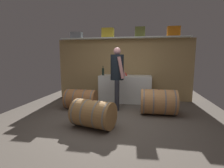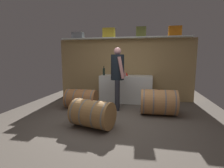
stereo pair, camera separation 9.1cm
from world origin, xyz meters
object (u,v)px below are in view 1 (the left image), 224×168
(toolcase_yellow, at_px, (108,33))
(wine_glass, at_px, (114,72))
(toolcase_grey, at_px, (77,35))
(red_funnel, at_px, (126,74))
(wine_barrel_flank, at_px, (93,114))
(winemaker_pouring, at_px, (117,72))
(wine_bottle_dark, at_px, (103,71))
(wine_barrel_near, at_px, (81,99))
(toolcase_olive, at_px, (140,32))
(wine_barrel_far, at_px, (158,102))
(work_cabinet, at_px, (125,89))
(toolcase_orange, at_px, (174,31))

(toolcase_yellow, bearing_deg, wine_glass, -34.64)
(toolcase_grey, relative_size, red_funnel, 3.45)
(wine_barrel_flank, relative_size, winemaker_pouring, 0.56)
(wine_bottle_dark, xyz_separation_m, wine_barrel_near, (-0.42, -0.92, -0.72))
(toolcase_olive, bearing_deg, wine_barrel_far, -72.92)
(work_cabinet, xyz_separation_m, wine_barrel_flank, (-0.42, -2.23, -0.15))
(red_funnel, height_order, winemaker_pouring, winemaker_pouring)
(toolcase_orange, distance_m, winemaker_pouring, 2.25)
(toolcase_yellow, height_order, wine_barrel_flank, toolcase_yellow)
(toolcase_grey, bearing_deg, work_cabinet, -8.94)
(toolcase_yellow, xyz_separation_m, wine_barrel_flank, (0.19, -2.45, -1.94))
(wine_bottle_dark, height_order, wine_glass, wine_bottle_dark)
(work_cabinet, relative_size, red_funnel, 14.93)
(red_funnel, bearing_deg, wine_bottle_dark, -175.87)
(wine_glass, xyz_separation_m, wine_barrel_near, (-0.76, -1.10, -0.67))
(work_cabinet, height_order, red_funnel, red_funnel)
(work_cabinet, xyz_separation_m, wine_barrel_far, (0.96, -1.14, -0.11))
(toolcase_olive, relative_size, wine_glass, 2.40)
(wine_glass, bearing_deg, work_cabinet, -9.17)
(toolcase_olive, height_order, wine_barrel_far, toolcase_olive)
(wine_glass, xyz_separation_m, wine_barrel_far, (1.33, -1.19, -0.63))
(work_cabinet, xyz_separation_m, wine_bottle_dark, (-0.70, -0.12, 0.56))
(wine_glass, distance_m, red_funnel, 0.41)
(wine_bottle_dark, bearing_deg, toolcase_olive, 17.26)
(toolcase_orange, xyz_separation_m, red_funnel, (-1.43, -0.30, -1.31))
(wine_bottle_dark, distance_m, wine_barrel_far, 2.06)
(toolcase_olive, bearing_deg, red_funnel, -148.14)
(toolcase_grey, distance_m, toolcase_olive, 2.12)
(toolcase_grey, bearing_deg, toolcase_olive, -1.29)
(toolcase_yellow, distance_m, wine_barrel_near, 2.38)
(wine_bottle_dark, bearing_deg, wine_glass, 28.82)
(red_funnel, xyz_separation_m, wine_barrel_near, (-1.14, -0.97, -0.64))
(wine_barrel_near, height_order, wine_barrel_flank, wine_barrel_flank)
(red_funnel, height_order, wine_barrel_far, red_funnel)
(work_cabinet, height_order, wine_barrel_flank, work_cabinet)
(toolcase_olive, height_order, wine_bottle_dark, toolcase_olive)
(wine_glass, bearing_deg, red_funnel, -18.68)
(toolcase_olive, bearing_deg, wine_glass, -172.34)
(wine_glass, distance_m, wine_barrel_near, 1.50)
(toolcase_yellow, bearing_deg, toolcase_orange, 0.00)
(toolcase_orange, xyz_separation_m, wine_barrel_near, (-2.58, -1.27, -1.95))
(toolcase_yellow, distance_m, wine_barrel_flank, 3.14)
(wine_glass, bearing_deg, toolcase_yellow, 145.36)
(red_funnel, bearing_deg, wine_barrel_far, -48.47)
(wine_barrel_flank, bearing_deg, toolcase_orange, 67.77)
(toolcase_olive, height_order, work_cabinet, toolcase_olive)
(wine_bottle_dark, xyz_separation_m, red_funnel, (0.72, 0.05, -0.08))
(wine_glass, height_order, wine_barrel_near, wine_glass)
(wine_barrel_flank, bearing_deg, wine_bottle_dark, 112.73)
(toolcase_grey, distance_m, wine_barrel_near, 2.36)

